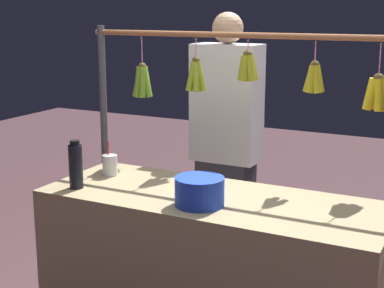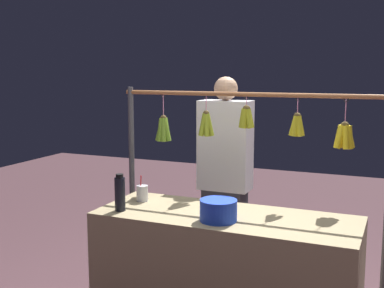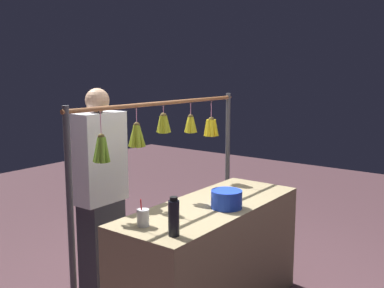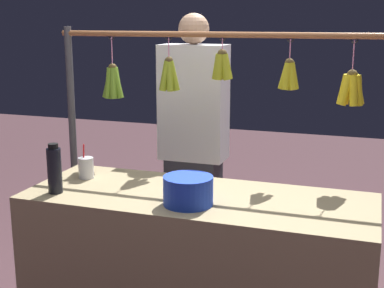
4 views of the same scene
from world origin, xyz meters
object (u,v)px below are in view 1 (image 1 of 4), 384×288
object	(u,v)px
water_bottle	(76,165)
drink_cup	(110,165)
blue_bucket	(199,191)
vendor_person	(226,155)

from	to	relation	value
water_bottle	drink_cup	world-z (taller)	water_bottle
water_bottle	drink_cup	size ratio (longest dim) A/B	1.35
blue_bucket	vendor_person	distance (m)	1.09
blue_bucket	vendor_person	bearing A→B (deg)	-72.84
drink_cup	vendor_person	world-z (taller)	vendor_person
water_bottle	drink_cup	xyz separation A→B (m)	(-0.02, -0.28, -0.06)
blue_bucket	vendor_person	size ratio (longest dim) A/B	0.13
drink_cup	vendor_person	xyz separation A→B (m)	(-0.35, -0.80, -0.08)
water_bottle	vendor_person	distance (m)	1.15
water_bottle	vendor_person	xyz separation A→B (m)	(-0.36, -1.08, -0.14)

